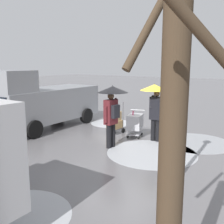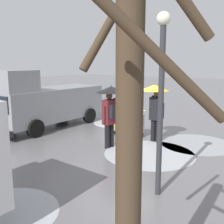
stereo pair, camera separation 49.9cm
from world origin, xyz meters
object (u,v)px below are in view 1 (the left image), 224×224
cargo_van_parked_right (42,102)px  pedestrian_pink_side (112,102)px  pedestrian_black_side (155,99)px  street_lamp (171,87)px  shopping_cart_vendor (135,123)px  bare_tree_near (173,168)px  hand_dolly_boxes (115,121)px

cargo_van_parked_right → pedestrian_pink_side: bearing=174.7°
pedestrian_black_side → street_lamp: bearing=121.0°
shopping_cart_vendor → street_lamp: (-2.98, 3.54, 1.80)m
street_lamp → pedestrian_pink_side: bearing=-33.5°
bare_tree_near → cargo_van_parked_right: bearing=-32.6°
pedestrian_black_side → bare_tree_near: (-3.44, 6.52, 0.36)m
hand_dolly_boxes → bare_tree_near: bearing=129.0°
bare_tree_near → street_lamp: size_ratio=1.03×
pedestrian_pink_side → bare_tree_near: 6.57m
hand_dolly_boxes → bare_tree_near: (-5.23, 6.47, 1.40)m
hand_dolly_boxes → bare_tree_near: bare_tree_near is taller
cargo_van_parked_right → street_lamp: (-7.03, 2.32, 1.19)m
bare_tree_near → street_lamp: 3.34m
hand_dolly_boxes → pedestrian_black_side: (-1.79, -0.05, 1.04)m
bare_tree_near → shopping_cart_vendor: bearing=-56.7°
cargo_van_parked_right → hand_dolly_boxes: size_ratio=4.13×
shopping_cart_vendor → hand_dolly_boxes: size_ratio=0.79×
hand_dolly_boxes → pedestrian_black_side: bearing=-178.3°
pedestrian_pink_side → street_lamp: bearing=146.5°
hand_dolly_boxes → pedestrian_black_side: 2.07m
cargo_van_parked_right → pedestrian_pink_side: size_ratio=2.53×
pedestrian_pink_side → street_lamp: size_ratio=0.56×
pedestrian_pink_side → bare_tree_near: bare_tree_near is taller
hand_dolly_boxes → cargo_van_parked_right: bearing=19.5°
shopping_cart_vendor → hand_dolly_boxes: hand_dolly_boxes is taller
cargo_van_parked_right → bare_tree_near: size_ratio=1.36×
shopping_cart_vendor → street_lamp: street_lamp is taller
pedestrian_black_side → street_lamp: (-2.10, 3.49, 0.80)m
shopping_cart_vendor → street_lamp: size_ratio=0.27×
shopping_cart_vendor → street_lamp: bearing=130.1°
pedestrian_pink_side → street_lamp: street_lamp is taller
shopping_cart_vendor → pedestrian_black_side: (-0.88, 0.05, 1.00)m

